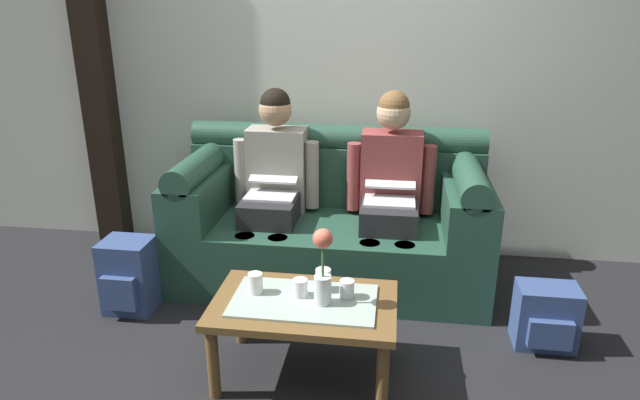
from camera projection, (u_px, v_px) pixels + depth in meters
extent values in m
plane|color=black|center=(301.00, 386.00, 2.64)|extent=(14.00, 14.00, 0.00)
cube|color=silver|center=(342.00, 45.00, 3.74)|extent=(6.00, 0.12, 2.90)
cube|color=black|center=(93.00, 44.00, 3.85)|extent=(0.20, 0.20, 2.90)
cube|color=#234738|center=(330.00, 250.00, 3.60)|extent=(1.95, 0.88, 0.42)
cube|color=#234738|center=(336.00, 175.00, 3.77)|extent=(1.95, 0.22, 0.40)
cylinder|color=#234738|center=(336.00, 138.00, 3.68)|extent=(1.95, 0.18, 0.18)
cube|color=#234738|center=(202.00, 193.00, 3.59)|extent=(0.28, 0.88, 0.28)
cylinder|color=#234738|center=(200.00, 166.00, 3.53)|extent=(0.18, 0.88, 0.18)
cube|color=#234738|center=(466.00, 206.00, 3.37)|extent=(0.28, 0.88, 0.28)
cylinder|color=#234738|center=(469.00, 176.00, 3.31)|extent=(0.18, 0.88, 0.18)
cube|color=#232326|center=(270.00, 209.00, 3.50)|extent=(0.34, 0.40, 0.15)
cylinder|color=#232326|center=(246.00, 267.00, 3.36)|extent=(0.12, 0.12, 0.42)
cylinder|color=#232326|center=(279.00, 270.00, 3.34)|extent=(0.12, 0.12, 0.42)
cube|color=gray|center=(278.00, 169.00, 3.65)|extent=(0.38, 0.22, 0.54)
cylinder|color=gray|center=(242.00, 172.00, 3.65)|extent=(0.09, 0.09, 0.44)
cylinder|color=gray|center=(312.00, 175.00, 3.59)|extent=(0.09, 0.09, 0.44)
sphere|color=tan|center=(275.00, 110.00, 3.50)|extent=(0.21, 0.21, 0.21)
sphere|color=black|center=(275.00, 103.00, 3.49)|extent=(0.19, 0.19, 0.19)
cube|color=silver|center=(271.00, 196.00, 3.49)|extent=(0.31, 0.22, 0.02)
cube|color=silver|center=(275.00, 173.00, 3.59)|extent=(0.31, 0.20, 0.09)
cube|color=black|center=(275.00, 174.00, 3.58)|extent=(0.27, 0.18, 0.07)
cube|color=#232326|center=(389.00, 215.00, 3.40)|extent=(0.34, 0.40, 0.15)
cylinder|color=#232326|center=(369.00, 275.00, 3.26)|extent=(0.12, 0.12, 0.42)
cylinder|color=#232326|center=(403.00, 278.00, 3.24)|extent=(0.12, 0.12, 0.42)
cube|color=brown|center=(391.00, 173.00, 3.56)|extent=(0.38, 0.22, 0.54)
cylinder|color=brown|center=(354.00, 177.00, 3.56)|extent=(0.09, 0.09, 0.44)
cylinder|color=brown|center=(428.00, 180.00, 3.50)|extent=(0.09, 0.09, 0.44)
sphere|color=tan|center=(394.00, 113.00, 3.40)|extent=(0.21, 0.21, 0.21)
sphere|color=brown|center=(394.00, 106.00, 3.39)|extent=(0.19, 0.19, 0.19)
cube|color=silver|center=(389.00, 201.00, 3.39)|extent=(0.31, 0.22, 0.02)
cube|color=silver|center=(391.00, 178.00, 3.49)|extent=(0.31, 0.20, 0.09)
cube|color=black|center=(391.00, 179.00, 3.48)|extent=(0.27, 0.17, 0.07)
cube|color=brown|center=(304.00, 305.00, 2.61)|extent=(0.87, 0.55, 0.04)
cube|color=#9EB2A8|center=(304.00, 301.00, 2.60)|extent=(0.68, 0.38, 0.01)
cylinder|color=brown|center=(213.00, 363.00, 2.52)|extent=(0.06, 0.06, 0.36)
cylinder|color=brown|center=(383.00, 378.00, 2.42)|extent=(0.06, 0.06, 0.36)
cylinder|color=brown|center=(240.00, 311.00, 2.94)|extent=(0.06, 0.06, 0.36)
cylinder|color=brown|center=(385.00, 322.00, 2.84)|extent=(0.06, 0.06, 0.36)
cylinder|color=silver|center=(323.00, 290.00, 2.55)|extent=(0.08, 0.08, 0.14)
cylinder|color=#3D7538|center=(323.00, 261.00, 2.50)|extent=(0.01, 0.01, 0.16)
sphere|color=#E0664C|center=(323.00, 239.00, 2.46)|extent=(0.09, 0.09, 0.09)
cylinder|color=white|center=(255.00, 283.00, 2.65)|extent=(0.07, 0.07, 0.10)
cylinder|color=silver|center=(323.00, 280.00, 2.67)|extent=(0.07, 0.07, 0.11)
cylinder|color=silver|center=(347.00, 289.00, 2.61)|extent=(0.07, 0.07, 0.09)
cylinder|color=silver|center=(300.00, 288.00, 2.62)|extent=(0.07, 0.07, 0.09)
cube|color=#33477A|center=(545.00, 316.00, 2.92)|extent=(0.31, 0.21, 0.34)
cube|color=#33477A|center=(550.00, 334.00, 2.82)|extent=(0.22, 0.05, 0.15)
cube|color=#33477A|center=(130.00, 275.00, 3.25)|extent=(0.28, 0.24, 0.44)
cube|color=#33477A|center=(119.00, 294.00, 3.13)|extent=(0.20, 0.05, 0.20)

